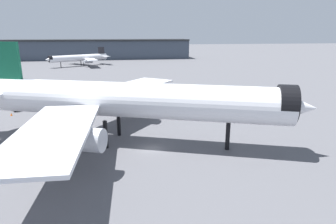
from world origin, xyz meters
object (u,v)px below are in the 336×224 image
(airliner_near_gate, at_px, (124,100))
(airliner_far_taxiway, at_px, (80,58))
(baggage_tug_wing, at_px, (275,112))
(baggage_cart_trailing, at_px, (16,107))
(traffic_cone_near_nose, at_px, (11,114))

(airliner_near_gate, bearing_deg, airliner_far_taxiway, 120.86)
(airliner_far_taxiway, height_order, baggage_tug_wing, airliner_far_taxiway)
(baggage_cart_trailing, bearing_deg, airliner_near_gate, 6.93)
(airliner_far_taxiway, xyz_separation_m, traffic_cone_near_nose, (-3.73, -106.13, -4.37))
(baggage_tug_wing, relative_size, baggage_cart_trailing, 1.14)
(airliner_near_gate, height_order, baggage_cart_trailing, airliner_near_gate)
(airliner_near_gate, relative_size, airliner_far_taxiway, 1.66)
(baggage_tug_wing, bearing_deg, traffic_cone_near_nose, -12.74)
(traffic_cone_near_nose, bearing_deg, baggage_cart_trailing, 92.59)
(airliner_near_gate, height_order, traffic_cone_near_nose, airliner_near_gate)
(airliner_near_gate, bearing_deg, baggage_cart_trailing, 156.13)
(baggage_tug_wing, xyz_separation_m, traffic_cone_near_nose, (-61.36, 11.07, -0.65))
(airliner_near_gate, distance_m, baggage_cart_trailing, 37.55)
(baggage_cart_trailing, bearing_deg, baggage_tug_wing, 37.82)
(baggage_tug_wing, relative_size, traffic_cone_near_nose, 5.01)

